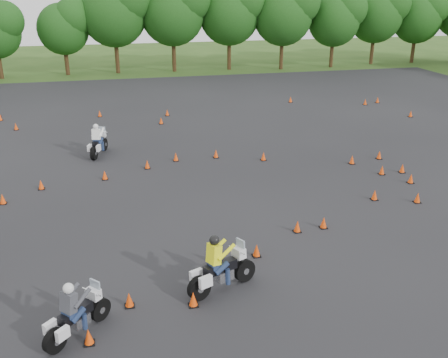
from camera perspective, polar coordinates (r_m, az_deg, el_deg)
ground at (r=18.85m, az=2.77°, el=-7.75°), size 140.00×140.00×0.00m
asphalt_pad at (r=24.10m, az=-1.07°, el=-0.95°), size 62.00×62.00×0.00m
treeline at (r=52.22m, az=-3.49°, el=16.50°), size 87.33×32.49×10.94m
traffic_cones at (r=23.56m, az=-1.42°, el=-0.90°), size 36.30×33.39×0.45m
rider_grey at (r=14.68m, az=-16.55°, el=-13.92°), size 2.16×2.14×1.79m
rider_yellow at (r=15.89m, az=-0.13°, el=-9.61°), size 2.64×1.71×1.96m
rider_white at (r=29.30m, az=-14.18°, el=4.45°), size 1.50×2.55×1.88m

